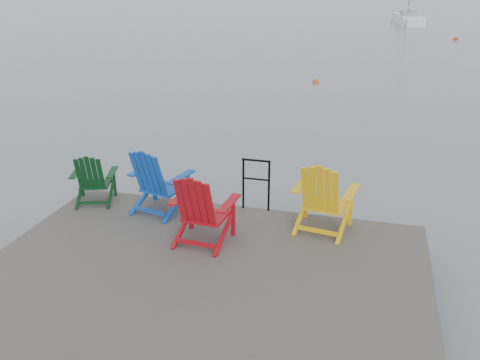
% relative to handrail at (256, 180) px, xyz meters
% --- Properties ---
extents(ground, '(400.00, 400.00, 0.00)m').
position_rel_handrail_xyz_m(ground, '(-0.25, -2.45, -1.04)').
color(ground, slate).
rests_on(ground, ground).
extents(dock, '(6.00, 5.00, 1.40)m').
position_rel_handrail_xyz_m(dock, '(-0.25, -2.45, -0.69)').
color(dock, '#282623').
rests_on(dock, ground).
extents(handrail, '(0.48, 0.04, 0.90)m').
position_rel_handrail_xyz_m(handrail, '(0.00, 0.00, 0.00)').
color(handrail, black).
rests_on(handrail, dock).
extents(chair_green, '(0.87, 0.82, 0.92)m').
position_rel_handrail_xyz_m(chair_green, '(-2.78, -0.47, -0.08)').
color(chair_green, black).
rests_on(chair_green, dock).
extents(chair_blue, '(1.03, 0.98, 1.14)m').
position_rel_handrail_xyz_m(chair_blue, '(-1.55, -0.52, 0.03)').
color(chair_blue, '#1146AF').
rests_on(chair_blue, dock).
extents(chair_red, '(0.94, 0.88, 1.12)m').
position_rel_handrail_xyz_m(chair_red, '(-0.50, -1.35, 0.02)').
color(chair_red, '#A30C15').
rests_on(chair_red, dock).
extents(chair_yellow, '(1.01, 0.95, 1.15)m').
position_rel_handrail_xyz_m(chair_yellow, '(1.17, -0.50, 0.04)').
color(chair_yellow, yellow).
rests_on(chair_yellow, dock).
extents(sailboat_near, '(2.96, 8.07, 10.95)m').
position_rel_handrail_xyz_m(sailboat_near, '(4.23, 47.15, -0.69)').
color(sailboat_near, white).
rests_on(sailboat_near, ground).
extents(buoy_b, '(0.32, 0.32, 0.32)m').
position_rel_handrail_xyz_m(buoy_b, '(-0.71, 14.14, -1.04)').
color(buoy_b, '#D74F0C').
rests_on(buoy_b, ground).
extents(buoy_d, '(0.38, 0.38, 0.38)m').
position_rel_handrail_xyz_m(buoy_d, '(7.11, 33.26, -1.04)').
color(buoy_d, red).
rests_on(buoy_d, ground).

